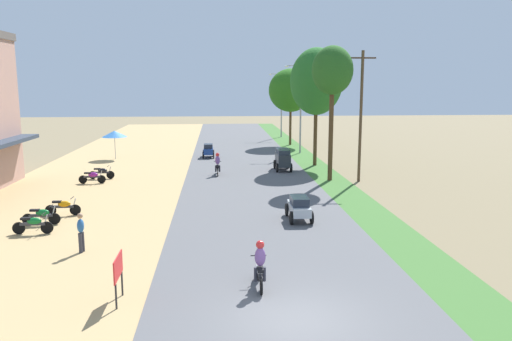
{
  "coord_description": "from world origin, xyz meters",
  "views": [
    {
      "loc": [
        -2.2,
        -13.52,
        6.83
      ],
      "look_at": [
        -0.07,
        14.09,
        2.0
      ],
      "focal_mm": 35.59,
      "sensor_mm": 36.0,
      "label": 1
    }
  ],
  "objects_px": {
    "parked_motorbike_nearest": "(33,223)",
    "streetlamp_near": "(301,103)",
    "parked_motorbike_fifth": "(102,172)",
    "median_tree_third": "(291,90)",
    "median_tree_nearest": "(332,72)",
    "car_hatchback_blue": "(208,150)",
    "median_tree_second": "(316,82)",
    "vendor_umbrella": "(114,134)",
    "streetlamp_mid": "(281,100)",
    "motorbike_ahead_second": "(218,165)",
    "car_sedan_silver": "(299,207)",
    "utility_pole_near": "(361,114)",
    "pedestrian_on_shoulder": "(81,230)",
    "street_signboard": "(118,270)",
    "car_van_charcoal": "(283,158)",
    "parked_motorbike_third": "(63,206)",
    "motorbike_foreground_rider": "(260,265)",
    "parked_motorbike_fourth": "(92,176)",
    "parked_motorbike_second": "(42,215)"
  },
  "relations": [
    {
      "from": "parked_motorbike_nearest",
      "to": "streetlamp_near",
      "type": "xyz_separation_m",
      "value": [
        16.33,
        25.49,
        4.34
      ]
    },
    {
      "from": "parked_motorbike_fifth",
      "to": "median_tree_third",
      "type": "distance_m",
      "value": 25.28
    },
    {
      "from": "median_tree_nearest",
      "to": "car_hatchback_blue",
      "type": "bearing_deg",
      "value": 126.91
    },
    {
      "from": "car_hatchback_blue",
      "to": "median_tree_second",
      "type": "bearing_deg",
      "value": -29.42
    },
    {
      "from": "vendor_umbrella",
      "to": "streetlamp_mid",
      "type": "height_order",
      "value": "streetlamp_mid"
    },
    {
      "from": "vendor_umbrella",
      "to": "median_tree_third",
      "type": "relative_size",
      "value": 0.31
    },
    {
      "from": "parked_motorbike_nearest",
      "to": "motorbike_ahead_second",
      "type": "xyz_separation_m",
      "value": [
        8.33,
        14.1,
        0.3
      ]
    },
    {
      "from": "car_sedan_silver",
      "to": "utility_pole_near",
      "type": "bearing_deg",
      "value": 59.67
    },
    {
      "from": "median_tree_second",
      "to": "car_hatchback_blue",
      "type": "relative_size",
      "value": 4.75
    },
    {
      "from": "pedestrian_on_shoulder",
      "to": "streetlamp_mid",
      "type": "distance_m",
      "value": 45.03
    },
    {
      "from": "vendor_umbrella",
      "to": "streetlamp_near",
      "type": "relative_size",
      "value": 0.3
    },
    {
      "from": "street_signboard",
      "to": "pedestrian_on_shoulder",
      "type": "bearing_deg",
      "value": 116.07
    },
    {
      "from": "pedestrian_on_shoulder",
      "to": "motorbike_ahead_second",
      "type": "relative_size",
      "value": 0.9
    },
    {
      "from": "streetlamp_mid",
      "to": "car_van_charcoal",
      "type": "relative_size",
      "value": 3.29
    },
    {
      "from": "parked_motorbike_third",
      "to": "median_tree_third",
      "type": "height_order",
      "value": "median_tree_third"
    },
    {
      "from": "street_signboard",
      "to": "vendor_umbrella",
      "type": "relative_size",
      "value": 0.59
    },
    {
      "from": "vendor_umbrella",
      "to": "median_tree_second",
      "type": "distance_m",
      "value": 18.33
    },
    {
      "from": "parked_motorbike_third",
      "to": "motorbike_foreground_rider",
      "type": "height_order",
      "value": "motorbike_foreground_rider"
    },
    {
      "from": "median_tree_nearest",
      "to": "motorbike_ahead_second",
      "type": "relative_size",
      "value": 5.12
    },
    {
      "from": "parked_motorbike_fourth",
      "to": "car_sedan_silver",
      "type": "relative_size",
      "value": 0.8
    },
    {
      "from": "parked_motorbike_fifth",
      "to": "median_tree_second",
      "type": "xyz_separation_m",
      "value": [
        16.21,
        4.81,
        6.32
      ]
    },
    {
      "from": "parked_motorbike_nearest",
      "to": "median_tree_nearest",
      "type": "distance_m",
      "value": 21.06
    },
    {
      "from": "median_tree_second",
      "to": "streetlamp_mid",
      "type": "xyz_separation_m",
      "value": [
        -0.02,
        21.98,
        -2.25
      ]
    },
    {
      "from": "parked_motorbike_fourth",
      "to": "streetlamp_near",
      "type": "xyz_separation_m",
      "value": [
        16.45,
        13.85,
        4.34
      ]
    },
    {
      "from": "parked_motorbike_third",
      "to": "parked_motorbike_fifth",
      "type": "bearing_deg",
      "value": 91.43
    },
    {
      "from": "streetlamp_near",
      "to": "street_signboard",
      "type": "bearing_deg",
      "value": -108.53
    },
    {
      "from": "parked_motorbike_fourth",
      "to": "utility_pole_near",
      "type": "distance_m",
      "value": 18.72
    },
    {
      "from": "pedestrian_on_shoulder",
      "to": "median_tree_second",
      "type": "xyz_separation_m",
      "value": [
        13.53,
        20.82,
        5.9
      ]
    },
    {
      "from": "streetlamp_near",
      "to": "car_hatchback_blue",
      "type": "bearing_deg",
      "value": -164.7
    },
    {
      "from": "parked_motorbike_fifth",
      "to": "streetlamp_mid",
      "type": "height_order",
      "value": "streetlamp_mid"
    },
    {
      "from": "street_signboard",
      "to": "median_tree_nearest",
      "type": "bearing_deg",
      "value": 60.35
    },
    {
      "from": "parked_motorbike_nearest",
      "to": "parked_motorbike_second",
      "type": "bearing_deg",
      "value": 95.03
    },
    {
      "from": "vendor_umbrella",
      "to": "motorbike_foreground_rider",
      "type": "height_order",
      "value": "vendor_umbrella"
    },
    {
      "from": "parked_motorbike_fourth",
      "to": "median_tree_third",
      "type": "height_order",
      "value": "median_tree_third"
    },
    {
      "from": "parked_motorbike_fifth",
      "to": "pedestrian_on_shoulder",
      "type": "relative_size",
      "value": 1.11
    },
    {
      "from": "motorbike_ahead_second",
      "to": "median_tree_second",
      "type": "bearing_deg",
      "value": 26.52
    },
    {
      "from": "street_signboard",
      "to": "vendor_umbrella",
      "type": "xyz_separation_m",
      "value": [
        -5.98,
        30.45,
        1.2
      ]
    },
    {
      "from": "parked_motorbike_nearest",
      "to": "streetlamp_near",
      "type": "height_order",
      "value": "streetlamp_near"
    },
    {
      "from": "parked_motorbike_second",
      "to": "car_van_charcoal",
      "type": "relative_size",
      "value": 0.75
    },
    {
      "from": "parked_motorbike_third",
      "to": "street_signboard",
      "type": "height_order",
      "value": "street_signboard"
    },
    {
      "from": "median_tree_nearest",
      "to": "car_van_charcoal",
      "type": "distance_m",
      "value": 8.19
    },
    {
      "from": "pedestrian_on_shoulder",
      "to": "motorbike_ahead_second",
      "type": "xyz_separation_m",
      "value": [
        5.51,
        16.82,
        -0.11
      ]
    },
    {
      "from": "car_hatchback_blue",
      "to": "vendor_umbrella",
      "type": "bearing_deg",
      "value": -178.23
    },
    {
      "from": "median_tree_second",
      "to": "car_sedan_silver",
      "type": "xyz_separation_m",
      "value": [
        -4.03,
        -16.75,
        -6.13
      ]
    },
    {
      "from": "streetlamp_near",
      "to": "car_hatchback_blue",
      "type": "distance_m",
      "value": 10.04
    },
    {
      "from": "utility_pole_near",
      "to": "car_van_charcoal",
      "type": "height_order",
      "value": "utility_pole_near"
    },
    {
      "from": "median_tree_second",
      "to": "motorbike_foreground_rider",
      "type": "distance_m",
      "value": 26.56
    },
    {
      "from": "median_tree_third",
      "to": "car_sedan_silver",
      "type": "height_order",
      "value": "median_tree_third"
    },
    {
      "from": "streetlamp_mid",
      "to": "utility_pole_near",
      "type": "relative_size",
      "value": 0.89
    },
    {
      "from": "vendor_umbrella",
      "to": "car_sedan_silver",
      "type": "relative_size",
      "value": 1.12
    }
  ]
}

